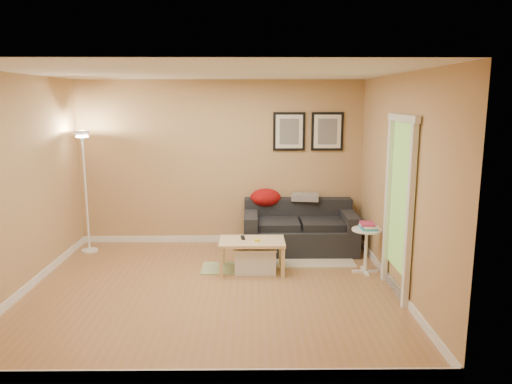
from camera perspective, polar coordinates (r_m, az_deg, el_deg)
floor at (r=6.12m, az=-5.18°, el=-11.24°), size 4.50×4.50×0.00m
ceiling at (r=5.68m, az=-5.64°, el=13.86°), size 4.50×4.50×0.00m
wall_back at (r=7.73m, az=-4.17°, el=3.42°), size 4.50×0.00×4.50m
wall_front at (r=3.82m, az=-7.89°, el=-4.42°), size 4.50×0.00×4.50m
wall_left at (r=6.36m, az=-26.05°, el=0.72°), size 0.00×4.00×4.00m
wall_right at (r=6.00m, az=16.53°, el=0.84°), size 0.00×4.00×4.00m
baseboard_back at (r=7.98m, az=-4.05°, el=-5.52°), size 4.50×0.02×0.10m
baseboard_front at (r=4.32m, az=-7.42°, el=-20.57°), size 4.50×0.02×0.10m
baseboard_left at (r=6.67m, az=-25.06°, el=-9.91°), size 0.02×4.00×0.10m
baseboard_right at (r=6.33m, az=15.83°, el=-10.37°), size 0.02×4.00×0.10m
sofa at (r=7.47m, az=5.17°, el=-4.09°), size 1.70×0.90×0.75m
red_throw at (r=7.65m, az=1.13°, el=-0.66°), size 0.48×0.36×0.28m
plaid_throw at (r=7.67m, az=5.80°, el=-0.60°), size 0.45×0.32×0.10m
framed_print_left at (r=7.66m, az=3.91°, el=7.12°), size 0.50×0.04×0.60m
framed_print_right at (r=7.73m, az=8.38°, el=7.06°), size 0.50×0.04×0.60m
area_rug at (r=7.22m, az=6.27°, el=-7.71°), size 1.25×0.85×0.01m
green_runner at (r=6.78m, az=-3.40°, el=-8.93°), size 0.70×0.50×0.01m
coffee_table at (r=6.59m, az=-0.47°, el=-7.52°), size 0.92×0.62×0.44m
remote_control at (r=6.61m, az=-1.55°, el=-5.39°), size 0.07×0.16×0.02m
tape_roll at (r=6.47m, az=0.12°, el=-5.70°), size 0.07×0.07×0.03m
storage_bin at (r=6.62m, az=-0.10°, el=-7.83°), size 0.57×0.42×0.35m
side_table at (r=6.70m, az=12.80°, el=-6.76°), size 0.39×0.39×0.60m
book_stack at (r=6.62m, az=13.04°, el=-3.88°), size 0.21×0.27×0.08m
floor_lamp at (r=7.71m, az=-19.37°, el=-0.36°), size 0.24×0.24×1.86m
doorway at (r=5.90m, az=16.35°, el=-2.04°), size 0.12×1.01×2.13m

